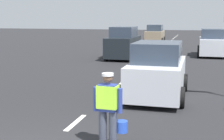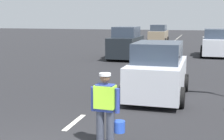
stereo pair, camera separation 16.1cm
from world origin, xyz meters
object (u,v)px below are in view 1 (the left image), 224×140
(car_outgoing_ahead, at_px, (158,72))
(car_parked_far, at_px, (212,43))
(road_worker, at_px, (109,106))
(car_oncoming_second, at_px, (124,44))
(car_oncoming_third, at_px, (155,35))

(car_outgoing_ahead, xyz_separation_m, car_parked_far, (2.38, 13.58, 0.01))
(road_worker, height_order, car_parked_far, car_parked_far)
(car_outgoing_ahead, bearing_deg, car_oncoming_second, 109.18)
(road_worker, distance_m, car_oncoming_second, 15.62)
(car_oncoming_third, bearing_deg, car_oncoming_second, -91.54)
(car_outgoing_ahead, xyz_separation_m, car_oncoming_third, (-3.27, 24.62, 0.02))
(road_worker, bearing_deg, car_oncoming_third, 95.39)
(car_outgoing_ahead, bearing_deg, road_worker, -95.89)
(car_parked_far, bearing_deg, road_worker, -98.90)
(road_worker, bearing_deg, car_outgoing_ahead, 84.11)
(car_parked_far, bearing_deg, car_oncoming_third, 117.13)
(road_worker, relative_size, car_oncoming_second, 0.39)
(road_worker, bearing_deg, car_parked_far, 81.10)
(car_oncoming_third, bearing_deg, road_worker, -84.61)
(car_outgoing_ahead, height_order, car_parked_far, car_parked_far)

